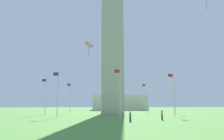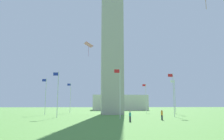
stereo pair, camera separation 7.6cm
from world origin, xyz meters
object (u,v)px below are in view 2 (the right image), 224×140
flagpole_ne (58,92)px  flagpole_sw (146,97)px  flagpole_e (120,91)px  flagpole_s (175,95)px  flagpole_nw (70,97)px  flagpole_n (45,95)px  kite_pink_diamond (89,45)px  distant_building (119,103)px  person_orange_shirt (162,115)px  obelisk_monument (112,20)px  flagpole_se (173,93)px  person_teal_shirt (130,116)px  flagpole_w (108,97)px

flagpole_ne → flagpole_sw: 33.74m
flagpole_e → flagpole_sw: size_ratio=1.00×
flagpole_s → flagpole_nw: same height
flagpole_n → flagpole_e: same height
kite_pink_diamond → distant_building: 65.16m
kite_pink_diamond → flagpole_e: bearing=-141.1°
flagpole_n → person_orange_shirt: bearing=139.5°
obelisk_monument → kite_pink_diamond: size_ratio=22.49×
obelisk_monument → flagpole_se: obelisk_monument is taller
flagpole_ne → person_teal_shirt: flagpole_ne is taller
flagpole_ne → flagpole_s: same height
flagpole_nw → person_teal_shirt: flagpole_nw is taller
flagpole_ne → person_orange_shirt: (-18.61, 8.16, -4.09)m
obelisk_monument → flagpole_nw: (11.98, -11.93, -20.58)m
flagpole_se → flagpole_w: same height
flagpole_s → flagpole_nw: size_ratio=1.00×
obelisk_monument → flagpole_n: 26.64m
flagpole_sw → distant_building: 30.45m
flagpole_ne → flagpole_nw: size_ratio=1.00×
person_teal_shirt → distant_building: 65.09m
flagpole_s → person_teal_shirt: flagpole_s is taller
flagpole_s → flagpole_nw: (28.80, -11.93, 0.00)m
flagpole_sw → flagpole_n: bearing=22.5°
kite_pink_diamond → distant_building: (-12.42, -63.34, -8.95)m
flagpole_s → flagpole_sw: (4.94, -11.93, 0.00)m
flagpole_sw → flagpole_w: (11.93, -4.94, 0.00)m
flagpole_w → distant_building: (-6.76, -25.02, -1.69)m
person_orange_shirt → distant_building: size_ratio=0.07×
flagpole_nw → distant_building: size_ratio=0.39×
flagpole_se → person_teal_shirt: size_ratio=5.72×
flagpole_w → flagpole_ne: bearing=67.5°
flagpole_nw → flagpole_n: bearing=67.5°
flagpole_e → distant_building: flagpole_e is taller
flagpole_se → obelisk_monument: bearing=-45.1°
flagpole_w → person_teal_shirt: flagpole_w is taller
kite_pink_diamond → flagpole_se: bearing=-151.6°
person_teal_shirt → distant_building: (-5.93, -64.77, 2.48)m
person_teal_shirt → kite_pink_diamond: 13.22m
flagpole_s → person_teal_shirt: (16.05, 22.88, -4.16)m
obelisk_monument → flagpole_s: bearing=180.0°
flagpole_n → flagpole_s: size_ratio=1.00×
flagpole_n → person_teal_shirt: size_ratio=5.72×
obelisk_monument → person_orange_shirt: obelisk_monument is taller
flagpole_n → flagpole_se: same height
flagpole_s → person_orange_shirt: (10.19, 20.09, -4.09)m
flagpole_nw → person_teal_shirt: (-12.75, 34.81, -4.16)m
kite_pink_diamond → distant_building: size_ratio=0.10×
flagpole_n → flagpole_e: bearing=135.0°
flagpole_w → kite_pink_diamond: (5.66, 38.31, 7.26)m
flagpole_e → flagpole_s: bearing=-135.0°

